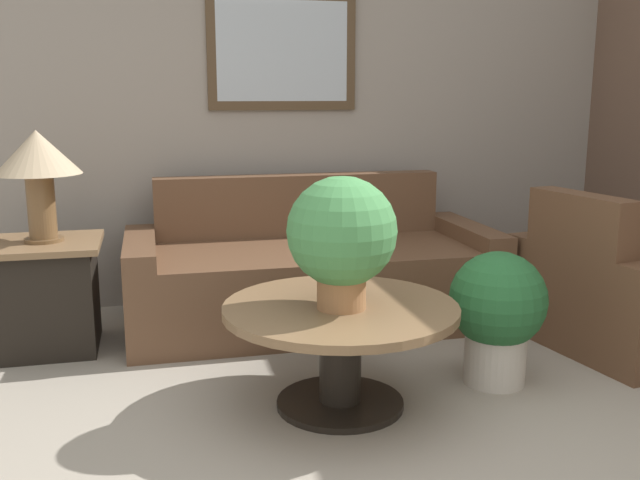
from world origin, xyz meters
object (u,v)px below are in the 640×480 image
Objects in this scene: armchair at (623,294)px; table_lamp at (38,161)px; coffee_table at (340,333)px; potted_plant_on_table at (342,235)px; potted_plant_floor at (497,310)px; couch_main at (311,276)px; side_table at (49,294)px.

armchair is 1.92× the size of table_lamp.
table_lamp reaches higher than coffee_table.
potted_plant_on_table reaches higher than potted_plant_floor.
coffee_table is (-1.79, -0.43, 0.05)m from armchair.
table_lamp is 0.91× the size of potted_plant_floor.
couch_main is 1.92× the size of armchair.
coffee_table is at bearing 78.45° from potted_plant_on_table.
table_lamp is (-1.39, 1.12, 0.71)m from coffee_table.
potted_plant_on_table is at bearing -96.94° from couch_main.
couch_main is at bearing 120.04° from potted_plant_floor.
armchair is at bearing 13.49° from coffee_table.
armchair is 1.84m from coffee_table.
armchair is 3.34m from table_lamp.
potted_plant_floor is (2.22, -1.03, -0.69)m from table_lamp.
couch_main is 3.62× the size of side_table.
armchair is 1.02m from potted_plant_floor.
potted_plant_floor is at bearing -59.96° from couch_main.
potted_plant_floor is at bearing -24.94° from table_lamp.
couch_main is 1.55m from side_table.
coffee_table is 0.47m from potted_plant_on_table.
table_lamp is (-1.54, -0.14, 0.77)m from couch_main.
coffee_table is at bearing 93.77° from armchair.
potted_plant_floor is at bearing 6.00° from coffee_table.
coffee_table is 1.78m from side_table.
side_table is at bearing 68.06° from armchair.
armchair is at bearing -12.22° from side_table.
armchair is 1.88× the size of side_table.
side_table reaches higher than coffee_table.
table_lamp is at bearing 141.26° from coffee_table.
armchair is 1.75× the size of potted_plant_floor.
potted_plant_floor is (0.67, -1.17, 0.08)m from couch_main.
table_lamp is at bearing 68.06° from armchair.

